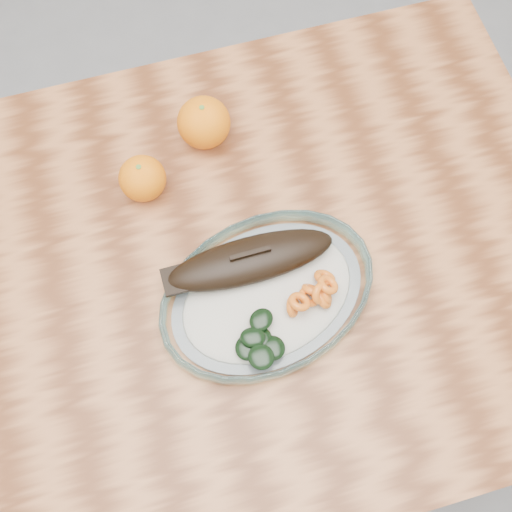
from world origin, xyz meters
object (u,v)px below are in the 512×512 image
(orange_left, at_px, (142,178))
(orange_right, at_px, (204,123))
(plated_meal, at_px, (267,292))
(dining_table, at_px, (203,297))

(orange_left, height_order, orange_right, orange_right)
(plated_meal, bearing_deg, orange_right, 80.68)
(dining_table, bearing_deg, orange_left, 105.18)
(dining_table, xyz_separation_m, orange_left, (-0.04, 0.16, 0.14))
(dining_table, bearing_deg, orange_right, 73.22)
(dining_table, xyz_separation_m, plated_meal, (0.09, -0.06, 0.12))
(orange_right, bearing_deg, orange_left, -149.32)
(dining_table, distance_m, orange_right, 0.28)
(dining_table, distance_m, plated_meal, 0.16)
(orange_left, bearing_deg, orange_right, 30.68)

